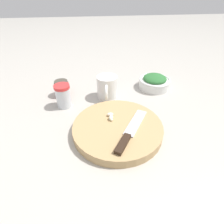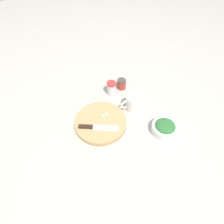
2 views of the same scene
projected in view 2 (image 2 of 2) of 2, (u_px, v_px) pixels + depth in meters
ground_plane at (115, 114)px, 1.08m from camera, size 5.00×5.00×0.00m
cutting_board at (101, 122)px, 1.02m from camera, size 0.30×0.30×0.03m
chef_knife at (96, 127)px, 0.98m from camera, size 0.15×0.20×0.01m
garlic_cloves at (105, 115)px, 1.03m from camera, size 0.03×0.04×0.02m
herb_bowl at (165, 128)px, 0.98m from camera, size 0.15×0.15×0.07m
spice_jar at (111, 88)px, 1.16m from camera, size 0.06×0.06×0.10m
coffee_mug at (132, 103)px, 1.08m from camera, size 0.09×0.13×0.10m
honey_jar at (121, 84)px, 1.21m from camera, size 0.06×0.06×0.07m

